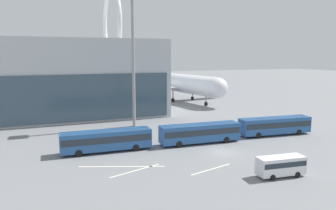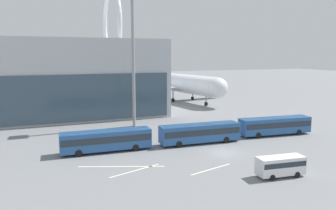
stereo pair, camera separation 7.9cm
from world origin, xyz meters
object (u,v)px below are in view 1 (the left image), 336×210
Objects in this scene: shuttle_bus_0 at (106,139)px; shuttle_bus_1 at (200,132)px; shuttle_bus_2 at (275,125)px; airliner_at_gate_far at (185,84)px; service_van_foreground at (281,165)px; floodlight_mast at (133,38)px.

shuttle_bus_1 is (14.80, -1.01, 0.00)m from shuttle_bus_0.
shuttle_bus_2 is at bearing 2.78° from shuttle_bus_1.
airliner_at_gate_far is 62.54m from service_van_foreground.
shuttle_bus_0 is 24.24m from service_van_foreground.
floodlight_mast is at bearing 62.60° from shuttle_bus_0.
shuttle_bus_2 is at bearing 0.04° from shuttle_bus_0.
service_van_foreground is (-15.60, -60.44, -4.01)m from airliner_at_gate_far.
floodlight_mast reaches higher than airliner_at_gate_far.
shuttle_bus_2 is (14.80, -0.02, 0.00)m from shuttle_bus_1.
shuttle_bus_0 is 23.10m from floodlight_mast.
service_van_foreground is at bearing -24.33° from airliner_at_gate_far.
shuttle_bus_0 is at bearing -176.66° from shuttle_bus_2.
shuttle_bus_0 is 1.00× the size of shuttle_bus_1.
airliner_at_gate_far is at bearing 55.01° from shuttle_bus_0.
shuttle_bus_2 reaches higher than service_van_foreground.
shuttle_bus_2 is (29.59, -1.03, 0.00)m from shuttle_bus_0.
service_van_foreground is 37.05m from floodlight_mast.
floodlight_mast is (8.51, 15.07, 15.29)m from shuttle_bus_0.
shuttle_bus_0 is 0.99× the size of shuttle_bus_2.
service_van_foreground is at bearing -79.97° from shuttle_bus_1.
floodlight_mast is at bearing 147.96° from shuttle_bus_2.
airliner_at_gate_far reaches higher than service_van_foreground.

